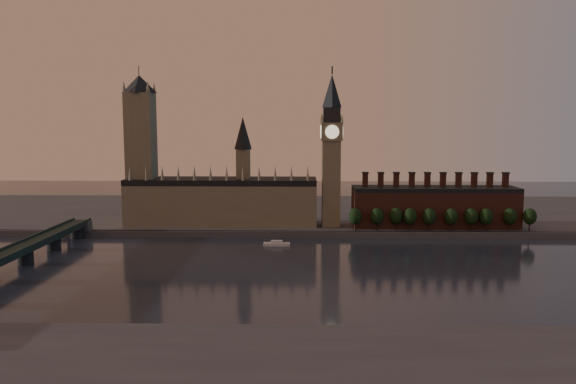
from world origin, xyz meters
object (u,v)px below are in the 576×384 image
victoria_tower (141,145)px  westminster_bridge (6,259)px  big_ben (331,148)px  river_boat (277,244)px

victoria_tower → westminster_bridge: (-35.00, -117.70, -51.65)m
victoria_tower → big_ben: (130.00, -5.00, -2.26)m
victoria_tower → westminster_bridge: victoria_tower is taller
big_ben → river_boat: (-35.06, -45.33, -55.61)m
victoria_tower → big_ben: victoria_tower is taller
victoria_tower → river_boat: 122.04m
big_ben → river_boat: big_ben is taller
victoria_tower → big_ben: 130.12m
victoria_tower → westminster_bridge: bearing=-106.6°
victoria_tower → river_boat: size_ratio=6.75×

